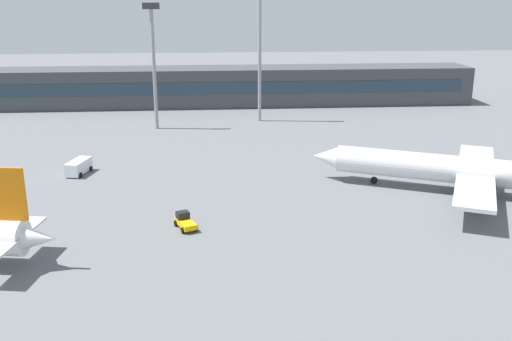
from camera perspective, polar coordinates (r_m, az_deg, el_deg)
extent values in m
plane|color=slate|center=(78.49, -3.59, -2.18)|extent=(400.00, 400.00, 0.00)
cube|color=#3F4247|center=(141.43, -4.19, 8.29)|extent=(124.60, 12.00, 9.00)
cube|color=#263847|center=(135.38, -4.17, 8.10)|extent=(118.37, 0.16, 2.80)
cone|color=white|center=(59.91, -20.70, -6.29)|extent=(4.01, 3.11, 2.55)
cube|color=orange|center=(59.69, -23.66, -2.14)|extent=(4.21, 1.04, 5.27)
cube|color=silver|center=(60.98, -22.95, -5.94)|extent=(4.23, 9.89, 0.23)
cylinder|color=silver|center=(81.92, 20.23, -0.03)|extent=(33.46, 18.48, 3.72)
cone|color=silver|center=(84.05, 7.01, 1.33)|extent=(5.22, 4.95, 3.54)
cube|color=silver|center=(82.01, 20.89, -0.29)|extent=(16.85, 28.57, 0.49)
cylinder|color=gray|center=(88.04, 20.84, -0.09)|extent=(3.67, 3.11, 1.96)
cylinder|color=gray|center=(76.80, 20.73, -2.50)|extent=(3.67, 3.11, 1.96)
cylinder|color=black|center=(83.56, 11.58, -0.95)|extent=(1.05, 0.77, 0.98)
cylinder|color=black|center=(85.17, 21.39, -1.46)|extent=(1.05, 0.77, 0.98)
cylinder|color=black|center=(80.32, 21.38, -2.54)|extent=(1.05, 0.77, 0.98)
cube|color=#F2B20C|center=(66.77, -6.97, -5.20)|extent=(2.75, 3.90, 0.60)
cube|color=black|center=(67.32, -7.26, -4.42)|extent=(1.71, 1.55, 0.90)
cylinder|color=black|center=(68.17, -6.70, -4.98)|extent=(0.50, 0.74, 0.70)
cylinder|color=black|center=(67.70, -7.94, -5.19)|extent=(0.50, 0.74, 0.70)
cylinder|color=black|center=(66.08, -5.96, -5.68)|extent=(0.50, 0.74, 0.70)
cylinder|color=black|center=(65.59, -7.24, -5.91)|extent=(0.50, 0.74, 0.70)
cube|color=white|center=(90.13, -17.12, 0.37)|extent=(3.23, 5.53, 1.90)
cube|color=#1E2633|center=(88.29, -17.72, 0.32)|extent=(1.88, 0.63, 0.70)
cylinder|color=black|center=(89.36, -18.14, -0.36)|extent=(0.46, 0.81, 0.76)
cylinder|color=black|center=(88.44, -16.97, -0.43)|extent=(0.46, 0.81, 0.76)
cylinder|color=black|center=(92.24, -17.18, 0.25)|extent=(0.46, 0.81, 0.76)
cylinder|color=black|center=(91.34, -16.04, 0.19)|extent=(0.46, 0.81, 0.76)
cylinder|color=gray|center=(116.01, -10.04, 9.71)|extent=(0.70, 0.70, 23.13)
cube|color=#333338|center=(115.17, -10.36, 15.72)|extent=(3.20, 0.80, 1.20)
cylinder|color=gray|center=(121.32, 0.36, 11.63)|extent=(0.70, 0.70, 28.84)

